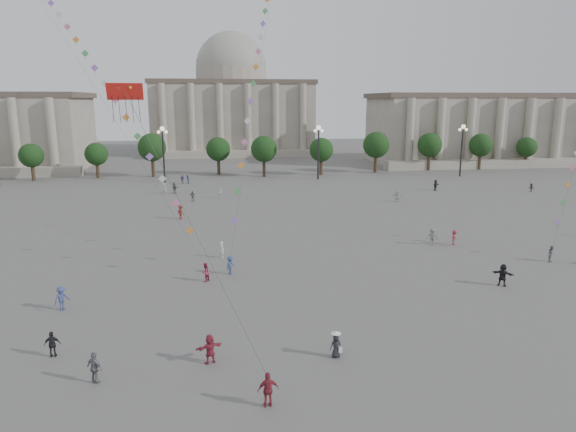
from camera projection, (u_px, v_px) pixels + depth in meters
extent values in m
plane|color=#5A5755|center=(298.00, 344.00, 32.99)|extent=(360.00, 360.00, 0.00)
cube|color=gray|center=(527.00, 130.00, 132.97)|extent=(80.00, 22.00, 16.00)
cube|color=brown|center=(530.00, 96.00, 131.08)|extent=(81.60, 22.44, 1.20)
cube|color=gray|center=(556.00, 163.00, 121.93)|extent=(84.00, 4.00, 2.00)
cube|color=gray|center=(233.00, 119.00, 156.47)|extent=(46.00, 30.00, 20.00)
cube|color=brown|center=(232.00, 83.00, 154.15)|extent=(46.92, 30.60, 1.20)
cube|color=gray|center=(235.00, 154.00, 142.01)|extent=(48.30, 4.00, 2.00)
cylinder|color=gray|center=(232.00, 76.00, 153.73)|extent=(21.00, 21.00, 5.00)
sphere|color=gray|center=(231.00, 68.00, 153.19)|extent=(21.00, 21.00, 21.00)
cylinder|color=#322419|center=(30.00, 170.00, 102.47)|extent=(0.70, 0.70, 3.52)
sphere|color=black|center=(28.00, 152.00, 101.66)|extent=(5.12, 5.12, 5.12)
cylinder|color=#322419|center=(93.00, 169.00, 104.05)|extent=(0.70, 0.70, 3.52)
sphere|color=black|center=(91.00, 151.00, 103.24)|extent=(5.12, 5.12, 5.12)
cylinder|color=#322419|center=(153.00, 168.00, 105.63)|extent=(0.70, 0.70, 3.52)
sphere|color=black|center=(152.00, 150.00, 104.83)|extent=(5.12, 5.12, 5.12)
cylinder|color=#322419|center=(212.00, 167.00, 107.22)|extent=(0.70, 0.70, 3.52)
sphere|color=black|center=(212.00, 150.00, 106.41)|extent=(5.12, 5.12, 5.12)
cylinder|color=#322419|center=(269.00, 166.00, 108.80)|extent=(0.70, 0.70, 3.52)
sphere|color=black|center=(269.00, 149.00, 107.99)|extent=(5.12, 5.12, 5.12)
cylinder|color=#322419|center=(325.00, 165.00, 110.38)|extent=(0.70, 0.70, 3.52)
sphere|color=black|center=(325.00, 148.00, 109.58)|extent=(5.12, 5.12, 5.12)
cylinder|color=#322419|center=(379.00, 164.00, 111.96)|extent=(0.70, 0.70, 3.52)
sphere|color=black|center=(379.00, 148.00, 111.16)|extent=(5.12, 5.12, 5.12)
cylinder|color=#322419|center=(431.00, 164.00, 113.55)|extent=(0.70, 0.70, 3.52)
sphere|color=black|center=(432.00, 147.00, 112.74)|extent=(5.12, 5.12, 5.12)
cylinder|color=#322419|center=(482.00, 163.00, 115.13)|extent=(0.70, 0.70, 3.52)
sphere|color=black|center=(483.00, 146.00, 114.32)|extent=(5.12, 5.12, 5.12)
cylinder|color=#322419|center=(531.00, 162.00, 116.71)|extent=(0.70, 0.70, 3.52)
sphere|color=black|center=(533.00, 146.00, 115.91)|extent=(5.12, 5.12, 5.12)
cylinder|color=#262628|center=(164.00, 156.00, 97.59)|extent=(0.36, 0.36, 10.00)
sphere|color=#FFE5B2|center=(162.00, 129.00, 96.45)|extent=(0.90, 0.90, 0.90)
sphere|color=#FFE5B2|center=(158.00, 132.00, 96.49)|extent=(0.60, 0.60, 0.60)
sphere|color=#FFE5B2|center=(166.00, 132.00, 96.67)|extent=(0.60, 0.60, 0.60)
cylinder|color=#262628|center=(318.00, 154.00, 101.54)|extent=(0.36, 0.36, 10.00)
sphere|color=#FFE5B2|center=(319.00, 128.00, 100.40)|extent=(0.90, 0.90, 0.90)
sphere|color=#FFE5B2|center=(315.00, 131.00, 100.44)|extent=(0.60, 0.60, 0.60)
sphere|color=#FFE5B2|center=(322.00, 131.00, 100.63)|extent=(0.60, 0.60, 0.60)
cylinder|color=#262628|center=(461.00, 152.00, 105.50)|extent=(0.36, 0.36, 10.00)
sphere|color=#FFE5B2|center=(463.00, 127.00, 104.36)|extent=(0.90, 0.90, 0.90)
sphere|color=#FFE5B2|center=(460.00, 130.00, 104.40)|extent=(0.60, 0.60, 0.60)
sphere|color=#FFE5B2|center=(466.00, 130.00, 104.58)|extent=(0.60, 0.60, 0.60)
imported|color=navy|center=(182.00, 179.00, 97.02)|extent=(1.00, 0.54, 1.63)
imported|color=black|center=(503.00, 275.00, 43.29)|extent=(1.74, 1.54, 1.91)
imported|color=white|center=(220.00, 193.00, 82.61)|extent=(1.47, 0.99, 1.52)
imported|color=slate|center=(432.00, 237.00, 55.53)|extent=(1.35, 0.98, 1.89)
imported|color=beige|center=(397.00, 196.00, 79.58)|extent=(1.68, 0.76, 1.75)
imported|color=maroon|center=(454.00, 237.00, 55.67)|extent=(1.16, 1.21, 1.65)
imported|color=black|center=(436.00, 185.00, 89.60)|extent=(1.72, 1.49, 1.87)
imported|color=#B7B8B3|center=(165.00, 189.00, 85.86)|extent=(0.80, 0.80, 1.88)
imported|color=slate|center=(175.00, 188.00, 86.82)|extent=(1.62, 1.72, 1.93)
imported|color=white|center=(222.00, 250.00, 51.12)|extent=(0.57, 0.70, 1.65)
imported|color=slate|center=(192.00, 196.00, 79.71)|extent=(1.06, 0.64, 1.70)
imported|color=maroon|center=(181.00, 212.00, 67.85)|extent=(1.35, 1.40, 1.92)
imported|color=black|center=(531.00, 188.00, 88.09)|extent=(0.84, 1.10, 1.51)
imported|color=navy|center=(62.00, 298.00, 38.23)|extent=(1.31, 1.36, 1.86)
imported|color=navy|center=(188.00, 179.00, 97.16)|extent=(0.74, 0.88, 1.60)
imported|color=maroon|center=(268.00, 390.00, 26.11)|extent=(1.15, 0.57, 1.89)
imported|color=#9C2A3D|center=(210.00, 349.00, 30.49)|extent=(1.76, 1.12, 1.81)
imported|color=slate|center=(95.00, 368.00, 28.30)|extent=(1.14, 0.98, 1.83)
imported|color=black|center=(52.00, 344.00, 31.24)|extent=(0.99, 0.46, 1.65)
imported|color=#9B2A44|center=(205.00, 272.00, 44.37)|extent=(0.97, 1.02, 1.66)
imported|color=navy|center=(230.00, 265.00, 46.18)|extent=(1.19, 1.25, 1.70)
imported|color=slate|center=(552.00, 254.00, 49.85)|extent=(0.95, 0.99, 1.60)
imported|color=black|center=(336.00, 346.00, 31.19)|extent=(0.77, 0.56, 1.46)
cone|color=white|center=(336.00, 333.00, 31.00)|extent=(0.52, 0.52, 0.14)
cylinder|color=white|center=(336.00, 334.00, 31.01)|extent=(0.60, 0.60, 0.02)
cube|color=white|center=(340.00, 350.00, 31.12)|extent=(0.22, 0.10, 0.35)
cube|color=red|center=(125.00, 91.00, 31.74)|extent=(2.24, 0.72, 1.02)
cube|color=#167D34|center=(119.00, 87.00, 31.60)|extent=(0.37, 0.22, 0.34)
cube|color=#1B3C94|center=(130.00, 87.00, 31.69)|extent=(0.37, 0.22, 0.34)
sphere|color=gold|center=(118.00, 87.00, 31.56)|extent=(0.20, 0.20, 0.20)
sphere|color=gold|center=(130.00, 87.00, 31.65)|extent=(0.20, 0.20, 0.20)
cylinder|color=#3F3F3F|center=(189.00, 220.00, 28.85)|extent=(0.02, 0.02, 19.24)
cylinder|color=#3F3F3F|center=(73.00, 53.00, 57.95)|extent=(0.02, 0.02, 63.18)
cube|color=orange|center=(190.00, 230.00, 45.19)|extent=(0.76, 0.25, 0.76)
cube|color=#C56892|center=(176.00, 203.00, 46.28)|extent=(0.76, 0.25, 0.76)
cube|color=silver|center=(162.00, 179.00, 47.41)|extent=(0.76, 0.25, 0.76)
cube|color=#8F5CB9|center=(150.00, 157.00, 48.56)|extent=(0.76, 0.25, 0.76)
cube|color=#459550|center=(137.00, 136.00, 49.72)|extent=(0.76, 0.25, 0.76)
cube|color=orange|center=(126.00, 117.00, 50.89)|extent=(0.76, 0.25, 0.76)
cube|color=#C56892|center=(115.00, 100.00, 52.08)|extent=(0.76, 0.25, 0.76)
cube|color=silver|center=(105.00, 83.00, 53.27)|extent=(0.76, 0.25, 0.76)
cube|color=#8F5CB9|center=(95.00, 68.00, 54.47)|extent=(0.76, 0.25, 0.76)
cube|color=#459550|center=(85.00, 53.00, 55.67)|extent=(0.76, 0.25, 0.76)
cube|color=orange|center=(76.00, 40.00, 56.88)|extent=(0.76, 0.25, 0.76)
cube|color=#C56892|center=(67.00, 27.00, 58.10)|extent=(0.76, 0.25, 0.76)
cube|color=silver|center=(59.00, 15.00, 59.32)|extent=(0.76, 0.25, 0.76)
cube|color=#8F5CB9|center=(51.00, 3.00, 60.54)|extent=(0.76, 0.25, 0.76)
cylinder|color=#3F3F3F|center=(266.00, 26.00, 65.62)|extent=(0.02, 0.02, 68.72)
cube|color=#8F5CB9|center=(234.00, 221.00, 47.35)|extent=(0.76, 0.25, 0.76)
cube|color=#459550|center=(238.00, 191.00, 48.79)|extent=(0.76, 0.25, 0.76)
cube|color=orange|center=(241.00, 165.00, 50.28)|extent=(0.76, 0.25, 0.76)
cube|color=#C56892|center=(244.00, 142.00, 51.79)|extent=(0.76, 0.25, 0.76)
cube|color=silver|center=(247.00, 121.00, 53.31)|extent=(0.76, 0.25, 0.76)
cube|color=#8F5CB9|center=(250.00, 101.00, 54.85)|extent=(0.76, 0.25, 0.76)
cube|color=#459550|center=(253.00, 83.00, 56.40)|extent=(0.76, 0.25, 0.76)
cube|color=orange|center=(256.00, 67.00, 57.96)|extent=(0.76, 0.25, 0.76)
cube|color=#C56892|center=(258.00, 51.00, 59.53)|extent=(0.76, 0.25, 0.76)
cube|color=silver|center=(261.00, 37.00, 61.10)|extent=(0.76, 0.25, 0.76)
cube|color=#8F5CB9|center=(263.00, 24.00, 62.68)|extent=(0.76, 0.25, 0.76)
cube|color=#459550|center=(265.00, 11.00, 64.27)|extent=(0.76, 0.25, 0.76)
cube|color=#8F5CB9|center=(558.00, 222.00, 50.35)|extent=(0.76, 0.25, 0.76)
cube|color=#459550|center=(563.00, 202.00, 51.10)|extent=(0.76, 0.25, 0.76)
cube|color=orange|center=(568.00, 184.00, 51.88)|extent=(0.76, 0.25, 0.76)
cube|color=#C56892|center=(572.00, 168.00, 52.68)|extent=(0.76, 0.25, 0.76)
cube|color=silver|center=(576.00, 152.00, 53.49)|extent=(0.76, 0.25, 0.76)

